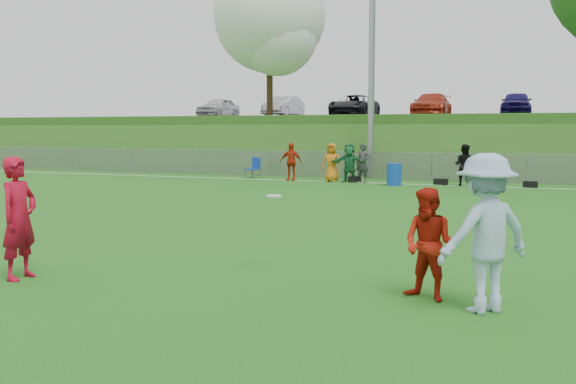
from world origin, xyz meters
The scene contains 16 objects.
ground centered at (0.00, 0.00, 0.00)m, with size 120.00×120.00×0.00m, color #225912.
sideline_far centered at (0.00, 18.00, 0.01)m, with size 60.00×0.10×0.01m, color white.
fence centered at (0.00, 20.00, 0.65)m, with size 58.00×0.06×1.30m.
light_pole centered at (-3.00, 20.80, 6.71)m, with size 1.20×0.40×12.15m.
berm centered at (0.00, 31.00, 1.50)m, with size 120.00×18.00×3.00m, color #325A19.
parking_lot centered at (0.00, 33.00, 3.05)m, with size 120.00×12.00×0.10m, color black.
tree_white_flowering centered at (-9.84, 24.92, 8.32)m, with size 6.30×6.30×8.78m.
car_row centered at (-1.17, 32.00, 3.82)m, with size 32.04×5.18×1.44m.
spectator_row centered at (-2.71, 18.00, 0.85)m, with size 8.58×0.87×1.69m.
gear_bags centered at (1.01, 18.10, 0.13)m, with size 7.76×0.48×0.26m.
player_red_left centered at (-2.86, -1.28, 0.95)m, with size 0.69×0.45×1.89m, color #A40B23.
player_red_center centered at (3.21, -0.19, 0.76)m, with size 0.74×0.58×1.53m, color #AD1A0C.
player_blue centered at (3.95, -0.50, 1.01)m, with size 1.30×0.75×2.01m, color #98B7D4.
frisbee centered at (0.66, 0.47, 1.26)m, with size 0.25×0.25×0.02m.
recycling_bin centered at (-1.07, 17.20, 0.45)m, with size 0.60×0.60×0.90m, color #1040B2.
camp_chair centered at (-8.17, 18.69, 0.29)m, with size 0.72×0.72×0.97m.
Camera 1 is at (4.60, -8.81, 2.31)m, focal length 40.00 mm.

